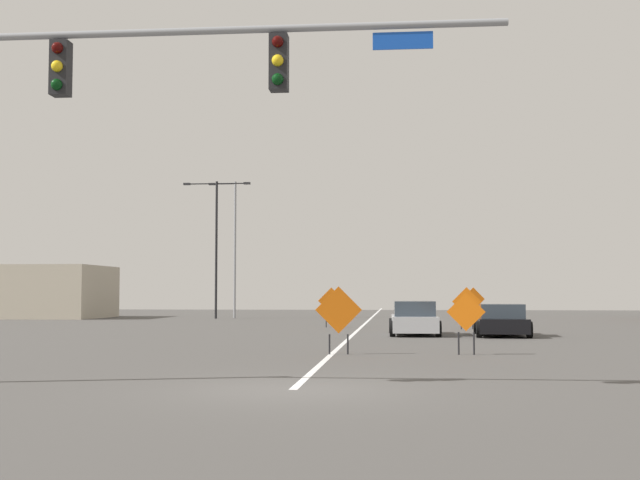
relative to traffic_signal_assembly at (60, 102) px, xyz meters
The scene contains 13 objects.
ground 6.97m from the traffic_signal_assembly, ahead, with size 138.32×138.32×0.00m, color #4C4947.
road_centre_stripe 39.06m from the traffic_signal_assembly, 83.40° to the left, with size 0.16×76.84×0.01m.
traffic_signal_assembly is the anchor object (origin of this frame).
street_lamp_far_left 40.67m from the traffic_signal_assembly, 98.28° to the left, with size 4.57×0.24×9.24m.
street_lamp_far_right 41.86m from the traffic_signal_assembly, 96.82° to the left, with size 1.93×0.24×9.39m.
construction_sign_right_lane 35.13m from the traffic_signal_assembly, 72.37° to the left, with size 1.31×0.29×2.04m.
construction_sign_left_shoulder 12.89m from the traffic_signal_assembly, 47.31° to the left, with size 1.09×0.12×1.75m.
construction_sign_median_far 10.76m from the traffic_signal_assembly, 62.04° to the left, with size 1.33×0.20×1.93m.
construction_sign_median_near 27.49m from the traffic_signal_assembly, 83.73° to the left, with size 1.33×0.22×2.00m.
construction_sign_left_lane 27.56m from the traffic_signal_assembly, 69.41° to the left, with size 1.38×0.10×2.01m.
car_silver_near 21.61m from the traffic_signal_assembly, 70.69° to the left, with size 2.10×4.54×1.40m.
car_black_distant 22.63m from the traffic_signal_assembly, 61.69° to the left, with size 2.33×4.60×1.29m.
roadside_building_west 44.61m from the traffic_signal_assembly, 113.34° to the left, with size 7.32×7.37×3.58m.
Camera 1 is at (1.92, -15.15, 1.76)m, focal length 47.13 mm.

